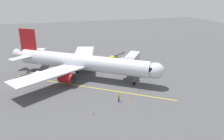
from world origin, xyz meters
TOP-DOWN VIEW (x-y plane):
  - ground_plane at (0.00, 0.00)m, footprint 220.00×220.00m
  - apron_lead_in_line at (0.71, 5.93)m, footprint 32.25×24.05m
  - airplane at (0.94, -0.24)m, footprint 34.70×31.46m
  - jet_bridge at (-11.32, 2.18)m, footprint 8.53×10.30m
  - ground_crew_marshaller at (-4.01, 14.83)m, footprint 0.42×0.28m
  - tug_near_nose at (12.23, -5.36)m, footprint 2.73×2.61m
  - belt_loader_portside at (-11.95, -12.82)m, footprint 4.71×2.71m
  - safety_cone_nose_left at (-6.69, 14.51)m, footprint 0.32×0.32m
  - safety_cone_nose_right at (-20.63, -4.45)m, footprint 0.32×0.32m
  - safety_cone_wing_port at (1.83, 18.11)m, footprint 0.32×0.32m
  - safety_cone_wing_starboard at (-9.82, 11.68)m, footprint 0.32×0.32m

SIDE VIEW (x-z plane):
  - ground_plane at x=0.00m, z-range 0.00..0.00m
  - apron_lead_in_line at x=0.71m, z-range 0.00..0.01m
  - safety_cone_nose_left at x=-6.69m, z-range 0.00..0.55m
  - safety_cone_nose_right at x=-20.63m, z-range 0.00..0.55m
  - safety_cone_wing_port at x=1.83m, z-range 0.00..0.55m
  - safety_cone_wing_starboard at x=-9.82m, z-range 0.00..0.55m
  - tug_near_nose at x=12.23m, z-range -0.05..1.45m
  - belt_loader_portside at x=-11.95m, z-range -0.45..1.88m
  - ground_crew_marshaller at x=-4.01m, z-range 0.03..1.74m
  - jet_bridge at x=-11.32m, z-range 1.06..6.46m
  - airplane at x=0.94m, z-range -1.75..9.75m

